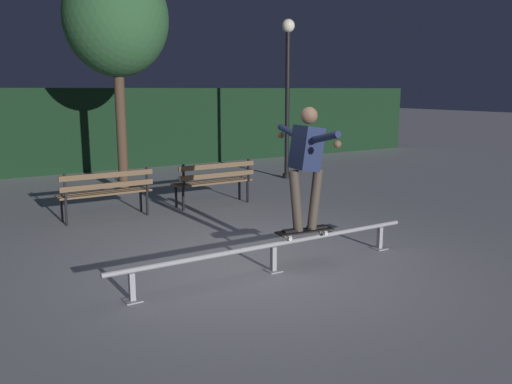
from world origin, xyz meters
TOP-DOWN VIEW (x-y plane):
  - ground_plane at (0.00, 0.00)m, footprint 90.00×90.00m
  - hedge_backdrop at (0.00, 9.64)m, footprint 24.00×1.20m
  - grind_rail at (0.00, -0.29)m, footprint 4.26×0.18m
  - skateboard at (0.48, -0.29)m, footprint 0.80×0.27m
  - skateboarder at (0.49, -0.30)m, footprint 0.63×1.40m
  - park_bench_leftmost at (-0.97, 3.46)m, footprint 1.61×0.44m
  - park_bench_left_center at (1.13, 3.46)m, footprint 1.61×0.44m
  - tree_behind_benches at (0.12, 5.90)m, footprint 2.19×2.19m
  - lamp_post_right at (4.20, 5.42)m, footprint 0.32×0.32m

SIDE VIEW (x-z plane):
  - ground_plane at x=0.00m, z-range 0.00..0.00m
  - grind_rail at x=0.00m, z-range 0.11..0.48m
  - skateboard at x=0.48m, z-range 0.40..0.49m
  - park_bench_leftmost at x=-0.97m, z-range 0.10..0.98m
  - park_bench_left_center at x=1.13m, z-range 0.10..0.98m
  - hedge_backdrop at x=0.00m, z-range 0.00..2.26m
  - skateboarder at x=0.49m, z-range 0.60..2.16m
  - lamp_post_right at x=4.20m, z-range 0.53..4.43m
  - tree_behind_benches at x=0.12m, z-range 1.22..6.11m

